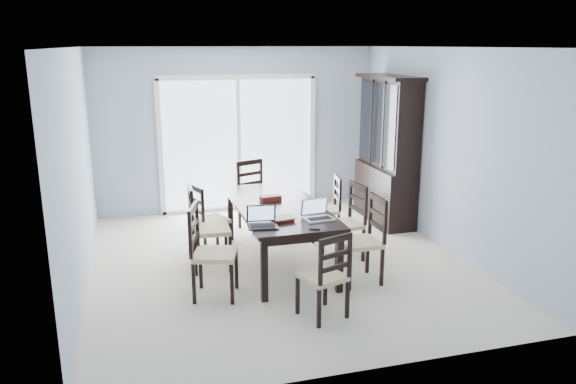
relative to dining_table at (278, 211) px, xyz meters
name	(u,v)px	position (x,y,z in m)	size (l,w,h in m)	color
floor	(279,263)	(0.00, 0.00, -0.67)	(5.00, 5.00, 0.00)	beige
ceiling	(278,47)	(0.00, 0.00, 1.93)	(5.00, 5.00, 0.00)	white
back_wall	(238,130)	(0.00, 2.50, 0.63)	(4.50, 0.02, 2.60)	#9AAAB8
wall_left	(77,172)	(-2.25, 0.00, 0.63)	(0.02, 5.00, 2.60)	#9AAAB8
wall_right	(446,151)	(2.25, 0.00, 0.63)	(0.02, 5.00, 2.60)	#9AAAB8
balcony	(229,196)	(0.00, 3.50, -0.72)	(4.50, 2.00, 0.10)	gray
railing	(220,154)	(0.00, 4.50, -0.12)	(4.50, 0.06, 1.10)	#99999E
dining_table	(278,211)	(0.00, 0.00, 0.00)	(1.00, 2.20, 0.75)	black
china_hutch	(387,152)	(2.02, 1.25, 0.40)	(0.50, 1.38, 2.20)	black
sliding_door	(239,144)	(0.00, 2.48, 0.41)	(2.52, 0.05, 2.18)	silver
chair_left_near	(205,242)	(-0.99, -0.70, -0.05)	(0.56, 0.55, 1.17)	black
chair_left_mid	(201,219)	(-0.92, 0.08, -0.04)	(0.48, 0.47, 1.19)	black
chair_left_far	(204,212)	(-0.83, 0.60, -0.12)	(0.51, 0.51, 1.05)	black
chair_right_near	(368,230)	(0.84, -0.78, -0.07)	(0.45, 0.43, 1.15)	black
chair_right_mid	(350,213)	(0.91, -0.07, -0.09)	(0.48, 0.47, 1.11)	black
chair_right_far	(330,201)	(0.92, 0.69, -0.13)	(0.45, 0.44, 1.03)	black
chair_end_near	(329,268)	(0.08, -1.57, -0.12)	(0.50, 0.50, 1.04)	black
chair_end_far	(254,187)	(0.02, 1.45, -0.06)	(0.56, 0.57, 1.16)	black
laptop_dark	(263,222)	(-0.38, -0.78, 0.13)	(0.34, 0.26, 0.22)	black
laptop_silver	(319,215)	(0.28, -0.70, 0.13)	(0.34, 0.25, 0.22)	#B6B6B9
book_stack	(283,219)	(-0.11, -0.62, 0.10)	(0.27, 0.23, 0.04)	maroon
cell_phone	(315,229)	(0.13, -1.00, 0.08)	(0.11, 0.05, 0.01)	black
game_box	(271,198)	(-0.04, 0.21, 0.11)	(0.25, 0.13, 0.06)	#4E120F
hot_tub	(213,172)	(-0.29, 3.40, -0.24)	(1.96, 1.83, 0.86)	maroon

